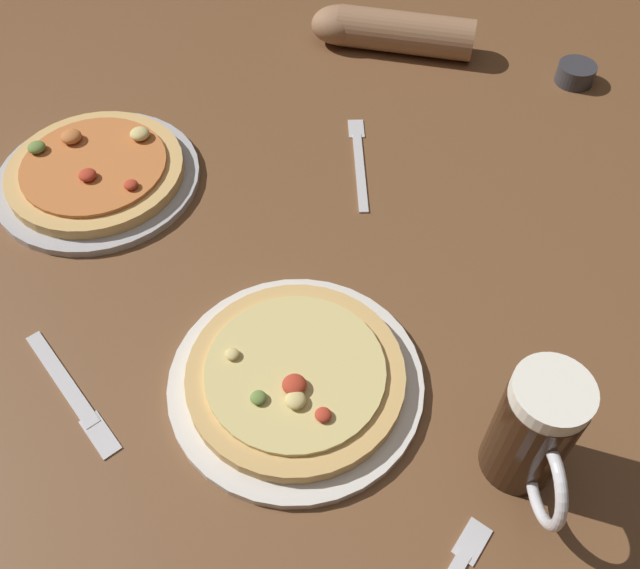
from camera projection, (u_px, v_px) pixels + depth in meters
The scene contains 8 objects.
ground_plane at pixel (320, 301), 0.90m from camera, with size 2.40×2.40×0.03m, color brown.
pizza_plate_near at pixel (296, 378), 0.79m from camera, with size 0.30×0.30×0.05m.
pizza_plate_far at pixel (96, 173), 1.01m from camera, with size 0.30×0.30×0.05m.
beer_mug_dark at pixel (534, 433), 0.68m from camera, with size 0.08×0.14×0.16m.
ramekin_sauce at pixel (576, 73), 1.16m from camera, with size 0.06×0.06×0.03m, color #333338.
fork_left at pixel (359, 160), 1.05m from camera, with size 0.04×0.21×0.01m.
knife_right at pixel (71, 391), 0.80m from camera, with size 0.16×0.16×0.01m.
diner_arm at pixel (386, 30), 1.21m from camera, with size 0.30×0.11×0.07m.
Camera 1 is at (0.04, -0.54, 0.71)m, focal length 37.84 mm.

